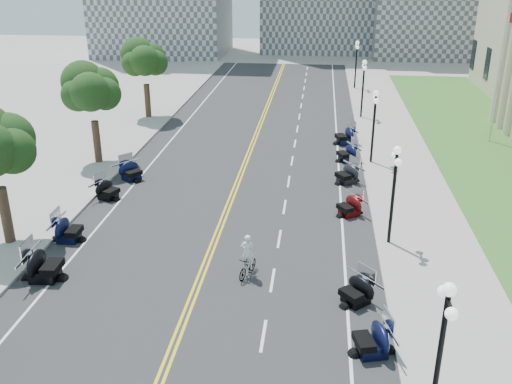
{
  "coord_description": "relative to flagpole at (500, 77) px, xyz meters",
  "views": [
    {
      "loc": [
        4.91,
        -21.62,
        13.15
      ],
      "look_at": [
        1.88,
        5.23,
        2.0
      ],
      "focal_mm": 40.0,
      "sensor_mm": 36.0,
      "label": 1
    }
  ],
  "objects": [
    {
      "name": "motorcycle_n_5",
      "position": [
        -11.26,
        -23.37,
        -4.37
      ],
      "size": [
        2.53,
        2.53,
        1.25
      ],
      "primitive_type": null,
      "rotation": [
        0.0,
        0.0,
        -0.85
      ],
      "color": "black",
      "rests_on": "road"
    },
    {
      "name": "cyclist_rider",
      "position": [
        -15.93,
        -21.75,
        -3.17
      ],
      "size": [
        0.62,
        0.4,
        1.69
      ],
      "primitive_type": "imported",
      "rotation": [
        0.0,
        0.0,
        3.14
      ],
      "color": "silver",
      "rests_on": "bicycle"
    },
    {
      "name": "lane_dash_15",
      "position": [
        -14.8,
        14.0,
        -4.99
      ],
      "size": [
        0.12,
        2.0,
        0.0
      ],
      "primitive_type": "cube",
      "color": "white",
      "rests_on": "road"
    },
    {
      "name": "lane_dash_17",
      "position": [
        -14.8,
        22.0,
        -4.99
      ],
      "size": [
        0.12,
        2.0,
        0.0
      ],
      "primitive_type": "cube",
      "color": "white",
      "rests_on": "road"
    },
    {
      "name": "flagpole",
      "position": [
        0.0,
        0.0,
        0.0
      ],
      "size": [
        1.1,
        0.2,
        10.0
      ],
      "primitive_type": null,
      "color": "silver",
      "rests_on": "ground"
    },
    {
      "name": "lane_dash_13",
      "position": [
        -14.8,
        6.0,
        -4.99
      ],
      "size": [
        0.12,
        2.0,
        0.0
      ],
      "primitive_type": "cube",
      "color": "white",
      "rests_on": "road"
    },
    {
      "name": "sidewalk_south",
      "position": [
        -28.5,
        -12.0,
        -4.92
      ],
      "size": [
        5.0,
        90.0,
        0.15
      ],
      "primitive_type": "cube",
      "color": "#9E9991",
      "rests_on": "ground"
    },
    {
      "name": "lane_dash_11",
      "position": [
        -14.8,
        -2.0,
        -4.99
      ],
      "size": [
        0.12,
        2.0,
        0.0
      ],
      "primitive_type": "cube",
      "color": "white",
      "rests_on": "road"
    },
    {
      "name": "tree_3",
      "position": [
        -28.0,
        -8.0,
        -0.25
      ],
      "size": [
        4.8,
        4.8,
        9.2
      ],
      "primitive_type": null,
      "color": "#235619",
      "rests_on": "sidewalk_south"
    },
    {
      "name": "lane_dash_12",
      "position": [
        -14.8,
        2.0,
        -4.99
      ],
      "size": [
        0.12,
        2.0,
        0.0
      ],
      "primitive_type": "cube",
      "color": "white",
      "rests_on": "road"
    },
    {
      "name": "motorcycle_n_4",
      "position": [
        -10.86,
        -26.57,
        -4.33
      ],
      "size": [
        2.33,
        2.33,
        1.33
      ],
      "primitive_type": null,
      "rotation": [
        0.0,
        0.0,
        -1.31
      ],
      "color": "black",
      "rests_on": "road"
    },
    {
      "name": "street_lamp_1",
      "position": [
        -9.4,
        -30.0,
        -2.4
      ],
      "size": [
        0.5,
        1.2,
        4.9
      ],
      "primitive_type": null,
      "color": "black",
      "rests_on": "sidewalk_north"
    },
    {
      "name": "lane_dash_16",
      "position": [
        -14.8,
        18.0,
        -4.99
      ],
      "size": [
        0.12,
        2.0,
        0.0
      ],
      "primitive_type": "cube",
      "color": "white",
      "rests_on": "road"
    },
    {
      "name": "street_lamp_4",
      "position": [
        -9.4,
        6.0,
        -2.4
      ],
      "size": [
        0.5,
        1.2,
        4.9
      ],
      "primitive_type": null,
      "color": "black",
      "rests_on": "sidewalk_north"
    },
    {
      "name": "ground",
      "position": [
        -18.0,
        -22.0,
        -5.0
      ],
      "size": [
        160.0,
        160.0,
        0.0
      ],
      "primitive_type": "plane",
      "color": "gray"
    },
    {
      "name": "centerline_yellow_a",
      "position": [
        -18.12,
        -12.0,
        -4.99
      ],
      "size": [
        0.12,
        90.0,
        0.0
      ],
      "primitive_type": "cube",
      "color": "yellow",
      "rests_on": "road"
    },
    {
      "name": "motorcycle_n_10",
      "position": [
        -11.03,
        -1.68,
        -4.27
      ],
      "size": [
        2.61,
        2.61,
        1.46
      ],
      "primitive_type": null,
      "rotation": [
        0.0,
        0.0,
        -1.27
      ],
      "color": "black",
      "rests_on": "road"
    },
    {
      "name": "lane_dash_5",
      "position": [
        -14.8,
        -26.0,
        -4.99
      ],
      "size": [
        0.12,
        2.0,
        0.0
      ],
      "primitive_type": "cube",
      "color": "white",
      "rests_on": "road"
    },
    {
      "name": "motorcycle_n_8",
      "position": [
        -11.17,
        -9.81,
        -4.34
      ],
      "size": [
        2.63,
        2.63,
        1.32
      ],
      "primitive_type": null,
      "rotation": [
        0.0,
        0.0,
        -0.97
      ],
      "color": "black",
      "rests_on": "road"
    },
    {
      "name": "motorcycle_s_6",
      "position": [
        -25.25,
        -19.35,
        -4.32
      ],
      "size": [
        1.96,
        1.96,
        1.35
      ],
      "primitive_type": null,
      "rotation": [
        0.0,
        0.0,
        1.58
      ],
      "color": "black",
      "rests_on": "road"
    },
    {
      "name": "bicycle",
      "position": [
        -15.93,
        -21.75,
        -4.51
      ],
      "size": [
        0.97,
        1.7,
        0.99
      ],
      "primitive_type": "imported",
      "rotation": [
        0.0,
        0.0,
        -0.33
      ],
      "color": "#A51414",
      "rests_on": "road"
    },
    {
      "name": "edge_line_south",
      "position": [
        -24.4,
        -12.0,
        -4.99
      ],
      "size": [
        0.12,
        90.0,
        0.0
      ],
      "primitive_type": "cube",
      "color": "white",
      "rests_on": "road"
    },
    {
      "name": "edge_line_north",
      "position": [
        -11.6,
        -12.0,
        -4.99
      ],
      "size": [
        0.12,
        90.0,
        0.0
      ],
      "primitive_type": "cube",
      "color": "white",
      "rests_on": "road"
    },
    {
      "name": "lane_dash_7",
      "position": [
        -14.8,
        -18.0,
        -4.99
      ],
      "size": [
        0.12,
        2.0,
        0.0
      ],
      "primitive_type": "cube",
      "color": "white",
      "rests_on": "road"
    },
    {
      "name": "centerline_yellow_b",
      "position": [
        -17.88,
        -12.0,
        -4.99
      ],
      "size": [
        0.12,
        90.0,
        0.0
      ],
      "primitive_type": "cube",
      "color": "yellow",
      "rests_on": "road"
    },
    {
      "name": "motorcycle_s_5",
      "position": [
        -24.76,
        -23.01,
        -4.23
      ],
      "size": [
        2.3,
        2.3,
        1.54
      ],
      "primitive_type": null,
      "rotation": [
        0.0,
        0.0,
        1.62
      ],
      "color": "black",
      "rests_on": "road"
    },
    {
      "name": "lawn",
      "position": [
        -0.5,
        -4.0,
        -4.95
      ],
      "size": [
        9.0,
        60.0,
        0.1
      ],
      "primitive_type": "cube",
      "color": "#356023",
      "rests_on": "ground"
    },
    {
      "name": "lane_dash_18",
      "position": [
        -14.8,
        26.0,
        -4.99
      ],
      "size": [
        0.12,
        2.0,
        0.0
      ],
      "primitive_type": "cube",
      "color": "white",
      "rests_on": "road"
    },
    {
      "name": "street_lamp_2",
      "position": [
        -9.4,
        -18.0,
        -2.4
      ],
      "size": [
        0.5,
        1.2,
        4.9
      ],
      "primitive_type": null,
      "color": "black",
      "rests_on": "sidewalk_north"
    },
    {
      "name": "lane_dash_9",
      "position": [
        -14.8,
        -10.0,
        -4.99
      ],
      "size": [
        0.12,
        2.0,
        0.0
      ],
      "primitive_type": "cube",
      "color": "white",
      "rests_on": "road"
    },
    {
      "name": "motorcycle_s_7",
      "position": [
        -25.19,
        -13.94,
        -4.38
      ],
      "size": [
        2.3,
        2.3,
        1.23
      ],
      "primitive_type": null,
      "rotation": [
        0.0,
        0.0,
        1.18
      ],
      "color": "black",
      "rests_on": "road"
    },
    {
      "name": "tree_4",
      "position": [
        -28.0,
        4.0,
        -0.25
      ],
      "size": [
        4.8,
        4.8,
        9.2
      ],
      "primitive_type": null,
      "color": "#235619",
      "rests_on": "sidewalk_south"
    },
    {
      "name": "lane_dash_6",
      "position": [
        -14.8,
        -22.0,
        -4.99
      ],
      "size": [
        0.12,
        2.0,
        0.0
      ],
      "primitive_type": "cube",
      "color": "white",
      "rests_on": "road"
    },
    {
      "name": "lane_dash_14",
      "position": [
        -14.8,
        10.0,
        -4.99
      ],
      "size": [
        0.12,
        2.0,
        0.0
      ],
      "primitive_type": "cube",
      "color": "white",
      "rests_on": "road"
    },
    {
      "name": "motorcycle_n_7",
      "position": [
        -11.2,
        -14.69,
        -4.38
      ],
      "size": [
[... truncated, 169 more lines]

